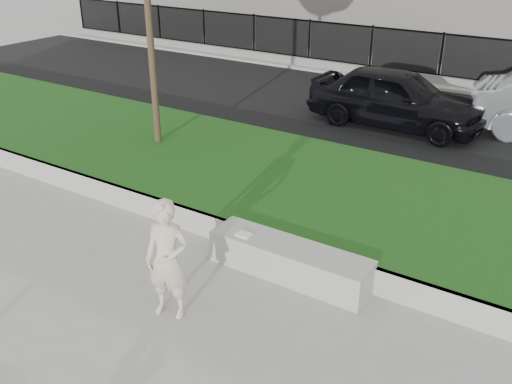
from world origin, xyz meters
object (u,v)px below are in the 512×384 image
Objects in this scene: book at (244,235)px; car_dark at (396,98)px; stone_bench at (290,261)px; man at (168,260)px.

car_dark is at bearing 95.16° from book.
car_dark is (-1.07, 6.89, 0.51)m from stone_bench.
man reaches higher than car_dark.
stone_bench is 0.56× the size of car_dark.
man is 7.20× the size of book.
car_dark is at bearing 98.85° from stone_bench.
man is at bearing -118.23° from stone_bench.
man is at bearing -177.14° from car_dark.
stone_bench is at bearing 10.81° from book.
stone_bench is 6.99m from car_dark.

